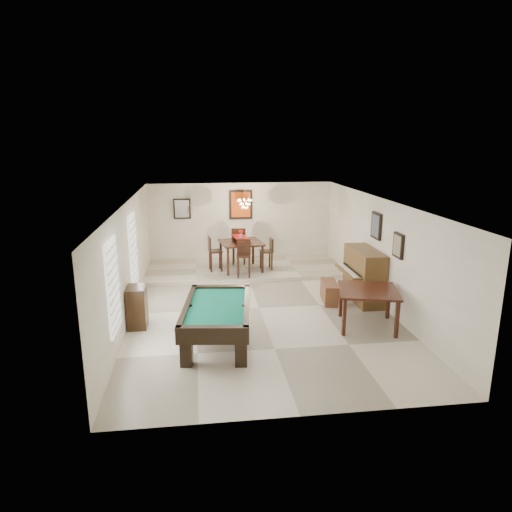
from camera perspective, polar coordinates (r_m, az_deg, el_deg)
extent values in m
cube|color=beige|center=(11.14, 0.40, -6.56)|extent=(6.00, 9.00, 0.02)
cube|color=silver|center=(15.11, -1.91, 4.21)|extent=(6.00, 0.04, 2.60)
cube|color=silver|center=(6.55, 5.86, -9.82)|extent=(6.00, 0.04, 2.60)
cube|color=silver|center=(10.76, -15.62, -0.53)|extent=(0.04, 9.00, 2.60)
cube|color=silver|center=(11.53, 15.36, 0.46)|extent=(0.04, 9.00, 2.60)
cube|color=white|center=(10.49, 0.43, 6.87)|extent=(6.00, 9.00, 0.04)
cube|color=beige|center=(14.18, -1.38, -1.62)|extent=(6.00, 2.50, 0.12)
cube|color=white|center=(8.64, -17.43, -3.62)|extent=(0.06, 1.00, 1.70)
cube|color=white|center=(11.31, -15.09, 0.74)|extent=(0.06, 1.00, 1.70)
cube|color=brown|center=(11.62, 9.18, -4.49)|extent=(0.46, 0.94, 0.50)
cube|color=black|center=(10.26, -14.65, -6.17)|extent=(0.40, 0.60, 0.90)
cube|color=#D84C14|center=(14.98, -1.92, 6.45)|extent=(0.75, 0.06, 0.95)
cube|color=white|center=(14.93, -9.23, 5.86)|extent=(0.55, 0.06, 0.65)
cube|color=slate|center=(11.66, 14.81, 3.68)|extent=(0.06, 0.55, 0.65)
cube|color=gray|center=(10.53, 17.36, 1.26)|extent=(0.06, 0.45, 0.55)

